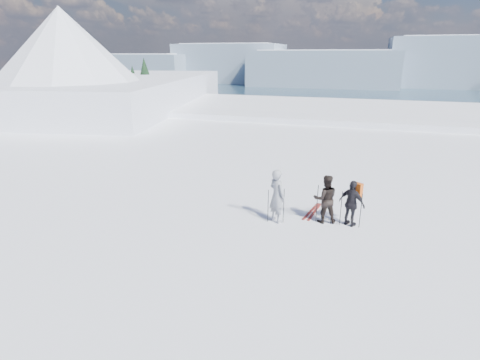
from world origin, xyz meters
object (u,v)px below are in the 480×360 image
object	(u,v)px
skier_grey	(277,196)
skis_loose	(313,211)
skier_pack	(352,204)
skier_dark	(325,199)

from	to	relation	value
skier_grey	skis_loose	size ratio (longest dim) A/B	1.09
skier_pack	skis_loose	size ratio (longest dim) A/B	0.93
skier_grey	skier_dark	xyz separation A→B (m)	(1.58, 0.42, -0.09)
skier_grey	skier_pack	world-z (taller)	skier_grey
skis_loose	skier_pack	bearing A→B (deg)	-30.33
skier_dark	skier_pack	world-z (taller)	skier_dark
skier_grey	skis_loose	distance (m)	1.86
skier_grey	skier_dark	distance (m)	1.63
skier_pack	skier_grey	bearing A→B (deg)	38.10
skier_pack	skis_loose	xyz separation A→B (m)	(-1.32, 0.77, -0.77)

